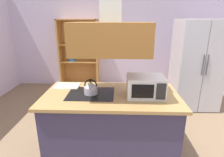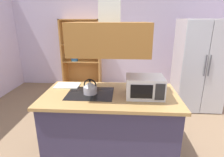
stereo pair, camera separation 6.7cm
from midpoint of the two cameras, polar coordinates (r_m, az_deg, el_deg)
The scene contains 9 objects.
ground_plane at distance 2.79m, azimuth 2.44°, elevation -22.85°, with size 7.80×7.80×0.00m, color #82684D.
wall_back at distance 5.14m, azimuth 3.42°, elevation 12.60°, with size 6.00×0.12×2.70m, color silver.
kitchen_island at distance 2.59m, azimuth 0.26°, elevation -14.03°, with size 1.76×0.92×0.90m.
range_hood at distance 2.20m, azimuth 0.31°, elevation 15.62°, with size 0.90×0.70×1.26m.
refrigerator at distance 4.19m, azimuth 25.91°, elevation 3.69°, with size 0.90×0.78×1.84m.
dish_cabinet at distance 5.12m, azimuth -9.03°, elevation 6.36°, with size 1.04×0.40×1.84m.
kettle at distance 2.38m, azimuth -6.07°, elevation -2.82°, with size 0.18×0.18×0.20m.
cutting_board at distance 2.73m, azimuth -13.08°, elevation -2.17°, with size 0.34×0.24×0.02m, color white.
microwave at distance 2.31m, azimuth 11.03°, elevation -2.51°, with size 0.46×0.35×0.26m.
Camera 2 is at (0.06, -2.11, 1.82)m, focal length 29.21 mm.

